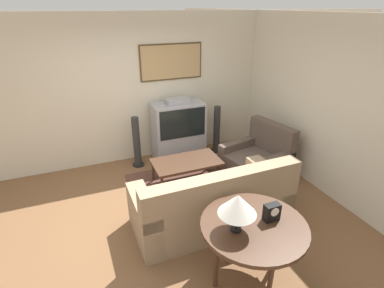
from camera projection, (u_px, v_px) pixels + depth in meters
ground_plane at (166, 221)px, 4.25m from camera, size 12.00×12.00×0.00m
wall_back at (129, 91)px, 5.47m from camera, size 12.00×0.10×2.70m
wall_right at (328, 108)px, 4.57m from camera, size 0.06×12.00×2.70m
area_rug at (189, 185)px, 5.09m from camera, size 1.91×1.43×0.01m
tv at (178, 131)px, 5.77m from camera, size 0.97×0.52×1.22m
couch at (213, 204)px, 4.07m from camera, size 2.14×0.95×0.95m
armchair at (258, 160)px, 5.31m from camera, size 1.11×1.14×0.91m
coffee_table at (187, 163)px, 5.00m from camera, size 1.12×0.64×0.42m
console_table at (254, 229)px, 3.06m from camera, size 1.10×1.10×0.77m
table_lamp at (238, 205)px, 2.83m from camera, size 0.38×0.38×0.41m
mantel_clock at (272, 212)px, 3.05m from camera, size 0.16×0.10×0.19m
speaker_tower_left at (137, 143)px, 5.53m from camera, size 0.23×0.23×0.97m
speaker_tower_right at (217, 131)px, 6.09m from camera, size 0.23×0.23×0.97m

